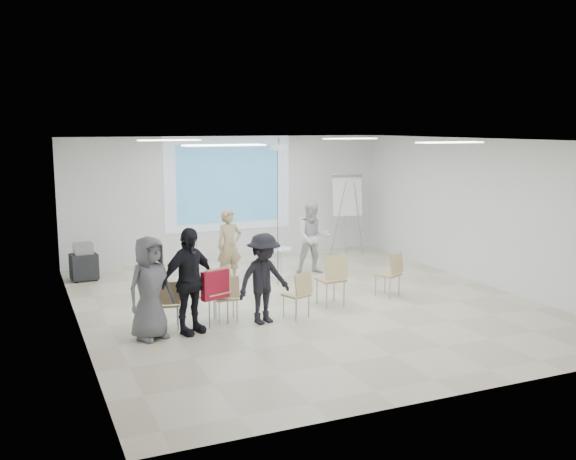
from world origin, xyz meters
name	(u,v)px	position (x,y,z in m)	size (l,w,h in m)	color
floor	(305,305)	(0.00, 0.00, -0.05)	(8.00, 9.00, 0.10)	beige
ceiling	(306,137)	(0.00, 0.00, 3.05)	(8.00, 9.00, 0.10)	white
wall_back	(228,198)	(0.00, 4.55, 1.50)	(8.00, 0.10, 3.00)	silver
wall_left	(72,238)	(-4.05, 0.00, 1.50)	(0.10, 9.00, 3.00)	silver
wall_right	(483,211)	(4.05, 0.00, 1.50)	(0.10, 9.00, 3.00)	silver
projection_halo	(229,184)	(0.00, 4.49, 1.85)	(3.20, 0.01, 2.30)	silver
projection_image	(229,184)	(0.00, 4.47, 1.85)	(2.60, 0.01, 1.90)	teal
pedestal_table	(279,260)	(0.35, 2.10, 0.36)	(0.59, 0.59, 0.65)	white
player_left	(229,241)	(-0.80, 2.03, 0.87)	(0.64, 0.43, 1.75)	tan
player_right	(313,234)	(1.19, 2.15, 0.89)	(0.86, 0.69, 1.78)	silver
controller_left	(233,226)	(-0.62, 2.28, 1.15)	(0.04, 0.13, 0.04)	white
controller_right	(301,219)	(1.01, 2.40, 1.20)	(0.04, 0.13, 0.04)	white
chair_far_left	(168,301)	(-2.69, -0.55, 0.48)	(0.44, 0.47, 0.81)	tan
chair_left_mid	(215,291)	(-1.93, -0.65, 0.58)	(0.60, 0.62, 0.99)	tan
chair_left_inner	(227,295)	(-1.69, -0.55, 0.47)	(0.41, 0.44, 0.80)	tan
chair_center	(299,291)	(-0.51, -0.86, 0.48)	(0.49, 0.51, 0.80)	tan
chair_right_inner	(333,276)	(0.36, -0.41, 0.57)	(0.47, 0.50, 0.96)	tan
chair_right_far	(391,271)	(1.68, -0.27, 0.51)	(0.54, 0.56, 0.86)	tan
red_jacket	(215,285)	(-1.96, -0.79, 0.72)	(0.49, 0.11, 0.47)	#AA1429
laptop	(226,296)	(-1.68, -0.46, 0.43)	(0.29, 0.21, 0.02)	black
audience_left	(189,273)	(-2.42, -0.88, 0.97)	(1.13, 0.68, 1.94)	black
audience_mid	(264,273)	(-1.15, -0.85, 0.86)	(1.11, 0.61, 1.71)	black
audience_outer	(150,282)	(-3.03, -0.91, 0.90)	(0.88, 0.58, 1.80)	slate
flipchart_easel	(347,196)	(2.84, 3.64, 1.51)	(0.87, 0.67, 2.04)	gray
av_cart	(84,263)	(-3.58, 3.45, 0.37)	(0.58, 0.49, 0.81)	black
ceiling_projector	(279,154)	(0.10, 1.49, 2.69)	(0.30, 0.25, 3.00)	white
fluor_panel_nw	(169,140)	(-2.00, 2.00, 2.97)	(1.20, 0.30, 0.02)	white
fluor_panel_ne	(350,139)	(2.00, 2.00, 2.97)	(1.20, 0.30, 0.02)	white
fluor_panel_sw	(224,145)	(-2.00, -1.50, 2.97)	(1.20, 0.30, 0.02)	white
fluor_panel_se	(450,142)	(2.00, -1.50, 2.97)	(1.20, 0.30, 0.02)	white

